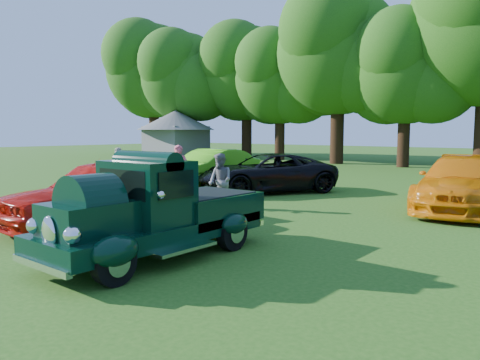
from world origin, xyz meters
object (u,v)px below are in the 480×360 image
Objects in this scene: back_car_black at (266,173)px; spectator_grey at (220,181)px; spectator_white at (118,172)px; gazebo at (176,129)px; back_car_orange at (462,183)px; spectator_pink at (179,171)px; hero_pickup at (157,215)px; back_car_lime at (210,169)px; red_convertible at (104,192)px.

back_car_black is 3.19× the size of spectator_grey.
gazebo reaches higher than spectator_white.
back_car_orange is at bearing 31.84° from back_car_black.
back_car_black is 6.46m from back_car_orange.
spectator_grey is at bearing -56.49° from spectator_pink.
back_car_orange is 3.14× the size of spectator_white.
hero_pickup reaches higher than back_car_lime.
back_car_black is at bearing -35.17° from gazebo.
hero_pickup reaches higher than back_car_orange.
red_convertible is 0.92× the size of back_car_black.
hero_pickup reaches higher than spectator_grey.
back_car_orange is 10.59m from spectator_white.
red_convertible is 2.68× the size of spectator_pink.
spectator_grey is 26.28m from gazebo.
back_car_orange is 6.69m from spectator_grey.
red_convertible is 7.24m from back_car_black.
back_car_orange is (2.85, 8.48, 0.02)m from hero_pickup.
gazebo is at bearing 145.15° from back_car_orange.
red_convertible is 0.90× the size of back_car_orange.
gazebo is at bearing 100.08° from spectator_pink.
spectator_grey is (3.54, -3.40, 0.04)m from back_car_lime.
spectator_grey is at bearing -44.53° from back_car_black.
back_car_black is 3.04× the size of spectator_white.
gazebo reaches higher than back_car_black.
gazebo is (-19.57, 20.52, 1.61)m from red_convertible.
spectator_white reaches higher than back_car_orange.
back_car_lime is at bearing 72.47° from spectator_pink.
spectator_white is at bearing 145.38° from red_convertible.
hero_pickup is 31.14m from gazebo.
spectator_pink reaches higher than back_car_orange.
back_car_orange is at bearing 2.91° from back_car_lime.
spectator_white is at bearing 148.38° from hero_pickup.
back_car_orange is at bearing -46.29° from spectator_white.
hero_pickup is 3.08m from red_convertible.
gazebo is at bearing 139.48° from back_car_lime.
spectator_pink reaches higher than spectator_grey.
spectator_pink is 23.66m from gazebo.
red_convertible reaches higher than back_car_black.
hero_pickup is at bearing -37.21° from back_car_black.
back_car_lime is (-3.12, 6.93, -0.04)m from red_convertible.
spectator_grey is at bearing -40.37° from gazebo.
back_car_lime is at bearing 127.53° from hero_pickup.
spectator_pink is (-1.58, -2.74, 0.17)m from back_car_black.
spectator_white is (-4.34, -0.26, 0.04)m from spectator_grey.
back_car_black is at bearing 113.82° from hero_pickup.
hero_pickup is 7.50m from spectator_pink.
gazebo is (-17.32, 16.05, 1.54)m from spectator_pink.
back_car_orange is at bearing 52.21° from spectator_grey.
back_car_orange is (5.78, 7.53, -0.04)m from red_convertible.
gazebo is at bearing 155.12° from spectator_grey.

